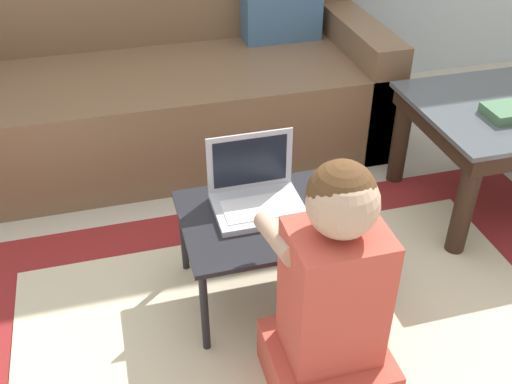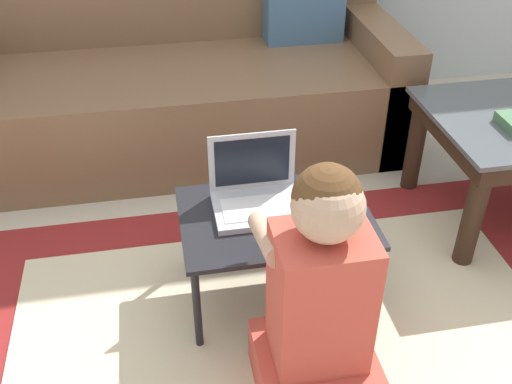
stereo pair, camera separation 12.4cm
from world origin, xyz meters
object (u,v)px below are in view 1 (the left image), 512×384
object	(u,v)px
laptop_desk	(276,223)
person_seated	(332,301)
laptop	(256,196)
couch	(160,83)
computer_mouse	(327,212)

from	to	relation	value
laptop_desk	person_seated	bearing A→B (deg)	-86.01
laptop_desk	laptop	xyz separation A→B (m)	(-0.05, 0.06, 0.07)
couch	person_seated	distance (m)	1.53
laptop_desk	laptop	distance (m)	0.10
couch	laptop_desk	distance (m)	1.14
laptop_desk	computer_mouse	xyz separation A→B (m)	(0.14, -0.06, 0.05)
couch	laptop	bearing A→B (deg)	-81.27
couch	laptop	distance (m)	1.07
computer_mouse	person_seated	bearing A→B (deg)	-108.64
couch	laptop	xyz separation A→B (m)	(0.16, -1.06, 0.07)
couch	computer_mouse	world-z (taller)	couch
couch	laptop_desk	xyz separation A→B (m)	(0.21, -1.12, -0.00)
couch	laptop_desk	bearing A→B (deg)	-79.30
person_seated	laptop_desk	bearing A→B (deg)	93.99
laptop_desk	person_seated	world-z (taller)	person_seated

